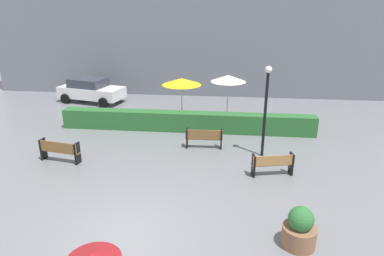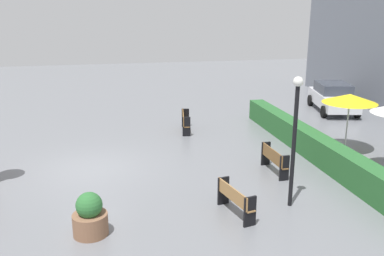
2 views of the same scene
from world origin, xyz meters
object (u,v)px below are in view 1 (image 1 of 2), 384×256
Objects in this scene: parked_car at (91,90)px; patio_umbrella_yellow at (182,82)px; bench_far_left at (59,150)px; planter_pot at (300,229)px; bench_back_row at (204,137)px; bench_far_right at (273,163)px; patio_umbrella_white at (228,79)px; lamp_post at (266,102)px.

patio_umbrella_yellow is at bearing -25.98° from parked_car.
planter_pot is (8.73, -4.21, -0.03)m from bench_far_left.
parked_car is at bearing 139.21° from bench_back_row.
bench_far_left is at bearing -160.62° from bench_back_row.
bench_far_right is 1.39× the size of planter_pot.
patio_umbrella_yellow is 2.50m from patio_umbrella_white.
parked_car is (-7.93, 6.85, 0.29)m from bench_back_row.
bench_back_row is (-2.74, 2.30, 0.02)m from bench_far_right.
bench_far_right is 0.68× the size of patio_umbrella_yellow.
patio_umbrella_white is 0.56× the size of parked_car.
bench_far_right is at bearing -40.03° from bench_back_row.
patio_umbrella_yellow reaches higher than parked_car.
lamp_post is (8.26, 1.49, 1.82)m from bench_far_left.
bench_far_left is at bearing 154.26° from planter_pot.
planter_pot is at bearing -65.74° from patio_umbrella_yellow.
parked_car reaches higher than bench_far_left.
patio_umbrella_yellow is (-4.24, 6.01, 1.69)m from bench_far_right.
bench_far_right is 0.64× the size of patio_umbrella_white.
patio_umbrella_white is (0.98, 4.02, 1.82)m from bench_back_row.
parked_car is (-10.92, 13.07, 0.32)m from planter_pot.
patio_umbrella_white is (-1.76, 6.32, 1.84)m from bench_far_right.
bench_far_left is at bearing -126.54° from patio_umbrella_yellow.
patio_umbrella_yellow is at bearing 133.48° from lamp_post.
bench_far_left is 0.70× the size of patio_umbrella_white.
patio_umbrella_white is at bearing 76.36° from bench_back_row.
bench_far_right is 0.42× the size of lamp_post.
patio_umbrella_white reaches higher than parked_car.
bench_far_left is 9.22m from patio_umbrella_white.
parked_car is at bearing 103.87° from bench_far_left.
patio_umbrella_yellow is at bearing 114.26° from planter_pot.
lamp_post reaches higher than patio_umbrella_white.
patio_umbrella_white reaches higher than bench_back_row.
bench_back_row is 4.52m from patio_umbrella_white.
lamp_post is 0.85× the size of parked_car.
planter_pot is at bearing -78.92° from patio_umbrella_white.
bench_far_left is 8.59m from lamp_post.
bench_far_right is 14.06m from parked_car.
lamp_post is 12.88m from parked_car.
planter_pot is at bearing -25.74° from bench_far_left.
patio_umbrella_white is (-2.01, 10.25, 1.85)m from planter_pot.
bench_far_right is 3.58m from bench_back_row.
bench_back_row is at bearing 19.38° from bench_far_left.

